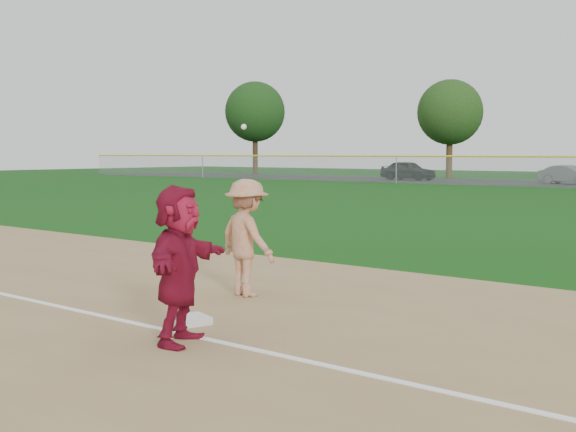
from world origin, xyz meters
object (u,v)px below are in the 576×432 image
Objects in this scene: base_runner at (179,265)px; car_mid at (569,175)px; car_left at (408,170)px; first_base at (190,320)px.

base_runner reaches higher than car_mid.
car_left reaches higher than car_mid.
base_runner is at bearing -155.79° from car_mid.
base_runner is 47.96m from car_mid.
base_runner is 52.48m from car_left.
car_mid is at bearing -10.94° from base_runner.
car_left is at bearing 3.06° from base_runner.
base_runner is (0.59, -0.74, 0.87)m from first_base.
car_mid is (-9.80, 46.94, -0.26)m from base_runner.
car_left is 1.14× the size of car_mid.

